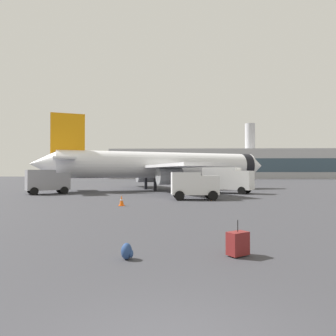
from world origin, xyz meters
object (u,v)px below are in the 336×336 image
Objects in this scene: fuel_truck at (227,179)px; safety_cone_near at (122,201)px; cargo_van at (194,184)px; traveller_backpack at (127,251)px; service_truck at (47,181)px; airplane_at_gate at (162,165)px; safety_cone_far at (195,187)px; rolling_suitcase at (238,243)px; safety_cone_mid at (212,196)px.

safety_cone_near is (-10.58, -14.96, -1.37)m from fuel_truck.
cargo_van is 20.54m from traveller_backpack.
service_truck is at bearing -174.48° from fuel_truck.
fuel_truck is at bearing 75.19° from traveller_backpack.
safety_cone_far is (4.95, 1.47, -3.25)m from airplane_at_gate.
airplane_at_gate is at bearing -163.41° from safety_cone_far.
service_truck is 32.14m from rolling_suitcase.
service_truck is 6.36× the size of safety_cone_far.
cargo_van is at bearing -22.85° from service_truck.
rolling_suitcase is at bearing -94.30° from safety_cone_mid.
fuel_truck is 29.52m from rolling_suitcase.
traveller_backpack is (0.69, -36.59, -3.42)m from airplane_at_gate.
service_truck is 4.74× the size of rolling_suitcase.
fuel_truck is 18.38m from safety_cone_near.
traveller_backpack is at bearing -63.01° from service_truck.
airplane_at_gate is 36.75m from traveller_backpack.
service_truck reaches higher than safety_cone_near.
rolling_suitcase is (4.03, -36.14, -3.27)m from airplane_at_gate.
cargo_van is at bearing 81.21° from traveller_backpack.
safety_cone_far is (1.13, 17.79, -1.05)m from cargo_van.
rolling_suitcase is 2.29× the size of traveller_backpack.
safety_cone_mid is 19.27m from rolling_suitcase.
rolling_suitcase reaches higher than safety_cone_far.
service_truck is at bearing 157.15° from cargo_van.
safety_cone_far is 1.71× the size of traveller_backpack.
service_truck reaches higher than traveller_backpack.
safety_cone_near reaches higher than safety_cone_mid.
safety_cone_near is at bearing 100.68° from traveller_backpack.
fuel_truck is at bearing 81.25° from rolling_suitcase.
cargo_van is 9.48× the size of traveller_backpack.
service_truck is 30.88m from traveller_backpack.
fuel_truck reaches higher than service_truck.
service_truck is 1.14× the size of cargo_van.
fuel_truck is 5.83× the size of rolling_suitcase.
cargo_van is 8.22m from safety_cone_near.
service_truck is 0.81× the size of fuel_truck.
airplane_at_gate is at bearing 84.61° from safety_cone_near.
safety_cone_mid is at bearing -22.59° from service_truck.
service_truck is 6.78× the size of safety_cone_mid.
service_truck is (-13.31, -9.10, -2.05)m from airplane_at_gate.
airplane_at_gate is 6.10m from safety_cone_far.
airplane_at_gate reaches higher than safety_cone_near.
traveller_backpack is (-4.26, -38.06, -0.17)m from safety_cone_far.
rolling_suitcase is at bearing -66.73° from safety_cone_near.
airplane_at_gate is 31.32× the size of rolling_suitcase.
service_truck is at bearing -149.92° from safety_cone_far.
fuel_truck is 8.35× the size of safety_cone_mid.
safety_cone_near is 24.45m from safety_cone_far.
rolling_suitcase is at bearing -83.64° from airplane_at_gate.
safety_cone_mid is at bearing 76.33° from traveller_backpack.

